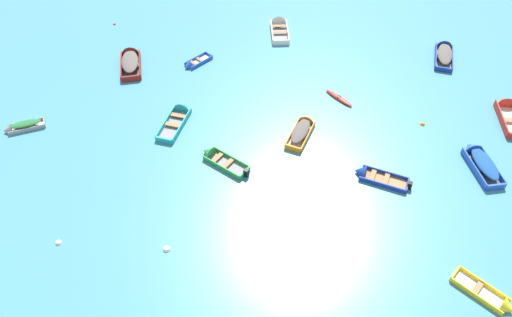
{
  "coord_description": "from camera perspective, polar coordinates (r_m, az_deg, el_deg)",
  "views": [
    {
      "loc": [
        1.87,
        2.76,
        23.7
      ],
      "look_at": [
        0.0,
        25.06,
        0.15
      ],
      "focal_mm": 31.86,
      "sensor_mm": 36.0,
      "label": 1
    }
  ],
  "objects": [
    {
      "name": "kayak_red_distant_center",
      "position": [
        38.19,
        10.38,
        7.49
      ],
      "size": [
        2.31,
        2.33,
        0.27
      ],
      "color": "red",
      "rests_on": "ground_plane"
    },
    {
      "name": "rowboat_orange_back_row_right",
      "position": [
        34.66,
        5.92,
        3.82
      ],
      "size": [
        2.37,
        4.03,
        1.17
      ],
      "color": "beige",
      "rests_on": "ground_plane"
    },
    {
      "name": "mooring_buoy_central",
      "position": [
        30.73,
        -23.54,
        -9.69
      ],
      "size": [
        0.38,
        0.38,
        0.38
      ],
      "primitive_type": "sphere",
      "color": "silver",
      "rests_on": "ground_plane"
    },
    {
      "name": "rowboat_white_far_back",
      "position": [
        46.75,
        2.89,
        16.29
      ],
      "size": [
        2.08,
        4.55,
        1.46
      ],
      "color": "gray",
      "rests_on": "ground_plane"
    },
    {
      "name": "rowboat_blue_cluster_inner",
      "position": [
        41.74,
        -7.98,
        11.64
      ],
      "size": [
        2.55,
        2.84,
        0.9
      ],
      "color": "beige",
      "rests_on": "ground_plane"
    },
    {
      "name": "mooring_buoy_outer_edge",
      "position": [
        49.52,
        -17.33,
        15.78
      ],
      "size": [
        0.29,
        0.29,
        0.29
      ],
      "primitive_type": "sphere",
      "color": "red",
      "rests_on": "ground_plane"
    },
    {
      "name": "mooring_buoy_between_boats_right",
      "position": [
        28.52,
        -11.14,
        -11.13
      ],
      "size": [
        0.46,
        0.46,
        0.46
      ],
      "primitive_type": "sphere",
      "color": "silver",
      "rests_on": "ground_plane"
    },
    {
      "name": "rowboat_green_near_camera",
      "position": [
        32.62,
        -4.97,
        0.12
      ],
      "size": [
        3.84,
        2.97,
        1.11
      ],
      "color": "gray",
      "rests_on": "ground_plane"
    },
    {
      "name": "rowboat_red_outer_left",
      "position": [
        41.33,
        28.97,
        5.33
      ],
      "size": [
        1.68,
        4.57,
        1.4
      ],
      "color": "beige",
      "rests_on": "ground_plane"
    },
    {
      "name": "rowboat_maroon_near_left",
      "position": [
        43.03,
        -15.49,
        11.92
      ],
      "size": [
        2.81,
        4.87,
        1.54
      ],
      "color": "#4C4C51",
      "rests_on": "ground_plane"
    },
    {
      "name": "rowboat_deep_blue_back_row_center",
      "position": [
        46.02,
        22.56,
        12.3
      ],
      "size": [
        2.32,
        4.78,
        1.36
      ],
      "color": "gray",
      "rests_on": "ground_plane"
    },
    {
      "name": "rowboat_deep_blue_center",
      "position": [
        32.37,
        14.19,
        -2.04
      ],
      "size": [
        3.94,
        2.26,
        1.15
      ],
      "color": "#99754C",
      "rests_on": "ground_plane"
    },
    {
      "name": "rowboat_grey_cluster_outer",
      "position": [
        39.12,
        -27.53,
        3.55
      ],
      "size": [
        3.12,
        2.07,
        0.85
      ],
      "color": "beige",
      "rests_on": "ground_plane"
    },
    {
      "name": "rowboat_blue_far_right",
      "position": [
        35.8,
        26.22,
        -0.08
      ],
      "size": [
        2.28,
        4.4,
        1.33
      ],
      "color": "#4C4C51",
      "rests_on": "ground_plane"
    },
    {
      "name": "mooring_buoy_trailing",
      "position": [
        37.59,
        20.17,
        4.02
      ],
      "size": [
        0.35,
        0.35,
        0.35
      ],
      "primitive_type": "sphere",
      "color": "orange",
      "rests_on": "ground_plane"
    },
    {
      "name": "rowboat_yellow_back_row_left",
      "position": [
        29.36,
        27.87,
        -15.5
      ],
      "size": [
        3.36,
        2.99,
        1.0
      ],
      "color": "beige",
      "rests_on": "ground_plane"
    },
    {
      "name": "rowboat_turquoise_near_right",
      "position": [
        36.38,
        -9.56,
        5.48
      ],
      "size": [
        2.16,
        4.58,
        1.29
      ],
      "color": "gray",
      "rests_on": "ground_plane"
    }
  ]
}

